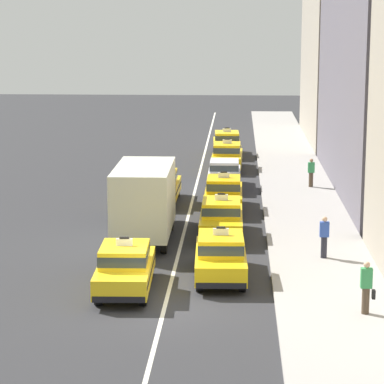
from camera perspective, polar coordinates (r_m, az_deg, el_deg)
ground_plane at (r=29.19m, az=-1.76°, el=-7.38°), size 160.00×160.00×0.00m
lane_stripe_left_right at (r=48.53m, az=0.21°, el=0.16°), size 0.14×80.00×0.01m
sidewalk_curb at (r=43.68m, az=7.23°, el=-1.08°), size 4.00×90.00×0.15m
taxi_left_nearest at (r=30.55m, az=-4.35°, el=-4.83°), size 1.95×4.61×1.96m
box_truck_left_second at (r=37.51m, az=-3.01°, el=-0.38°), size 2.34×6.98×3.27m
taxi_left_third at (r=44.96m, az=-2.05°, el=0.40°), size 1.85×4.57×1.96m
taxi_right_nearest at (r=31.91m, az=1.86°, el=-4.11°), size 1.94×4.61×1.96m
taxi_right_second at (r=37.88m, az=1.90°, el=-1.65°), size 1.84×4.57×1.96m
taxi_right_third at (r=43.14m, az=2.05°, el=-0.06°), size 1.83×4.56×1.96m
sedan_right_fourth at (r=48.75m, az=2.10°, el=1.21°), size 1.78×4.31×1.58m
taxi_right_fifth at (r=54.78m, az=2.28°, el=2.36°), size 1.91×4.60×1.96m
taxi_right_sixth at (r=60.33m, az=2.26°, el=3.17°), size 1.97×4.62×1.96m
pedestrian_near_crosswalk at (r=28.31m, az=11.19°, el=-6.08°), size 0.47×0.24×1.69m
pedestrian_mid_block at (r=48.85m, az=7.69°, el=1.25°), size 0.36×0.24×1.57m
pedestrian_by_storefront at (r=34.50m, az=8.53°, el=-2.88°), size 0.36×0.24×1.63m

